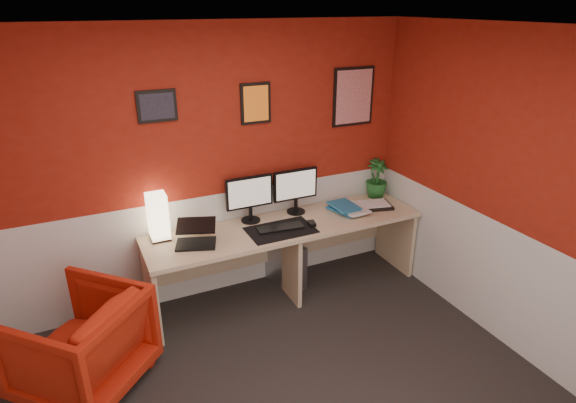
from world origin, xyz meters
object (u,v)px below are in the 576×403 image
Objects in this scene: pc_tower at (285,263)px; monitor_left at (250,192)px; zen_tray at (373,206)px; shoji_lamp at (158,218)px; armchair at (80,343)px; potted_plant at (377,178)px; monitor_right at (296,184)px; desk at (286,259)px; laptop at (195,233)px.

monitor_left is at bearing 157.95° from pc_tower.
monitor_left is at bearing 170.12° from zen_tray.
shoji_lamp is 0.49× the size of armchair.
shoji_lamp is 2.25m from potted_plant.
zen_tray is 0.86× the size of potted_plant.
monitor_right is 0.83m from zen_tray.
pc_tower is at bearing -8.98° from monitor_left.
monitor_right reaches higher than desk.
potted_plant is at bearing 0.56° from shoji_lamp.
potted_plant is at bearing 50.57° from zen_tray.
desk is at bearing -133.44° from monitor_right.
potted_plant is at bearing 27.09° from laptop.
desk reaches higher than pc_tower.
potted_plant reaches higher than pc_tower.
zen_tray is 0.43× the size of armchair.
monitor_right is 0.71× the size of armchair.
zen_tray is (2.07, -0.20, -0.18)m from shoji_lamp.
desk is 4.48× the size of monitor_left.
zen_tray is 1.05m from pc_tower.
monitor_left reaches higher than armchair.
laptop is (0.25, -0.24, -0.09)m from shoji_lamp.
armchair is (-2.82, -0.47, -0.37)m from zen_tray.
desk is 0.72m from monitor_right.
laptop is 0.73× the size of pc_tower.
monitor_right is (1.31, 0.01, 0.09)m from shoji_lamp.
desk is 3.18× the size of armchair.
laptop reaches higher than pc_tower.
monitor_left is 1.28m from zen_tray.
monitor_right is 1.66× the size of zen_tray.
armchair is (-0.75, -0.67, -0.56)m from shoji_lamp.
desk is 7.43× the size of zen_tray.
shoji_lamp is 1.14× the size of zen_tray.
shoji_lamp is 1.15m from armchair.
monitor_left is 1.85m from armchair.
desk is at bearing -169.02° from potted_plant.
laptop is (-0.86, -0.04, 0.47)m from desk.
monitor_right is at bearing 153.61° from armchair.
laptop is 0.57× the size of monitor_right.
monitor_left reaches higher than laptop.
monitor_left is at bearing -179.66° from potted_plant.
potted_plant is at bearing -9.87° from pc_tower.
shoji_lamp is 0.36m from laptop.
pc_tower is (0.33, -0.05, -0.80)m from monitor_left.
shoji_lamp is 0.99× the size of potted_plant.
laptop is at bearing -157.09° from monitor_left.
potted_plant is (0.18, 0.22, 0.19)m from zen_tray.
armchair reaches higher than pc_tower.
monitor_right is 1.29× the size of pc_tower.
desk is at bearing 179.96° from zen_tray.
zen_tray is at bearing -15.73° from monitor_right.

